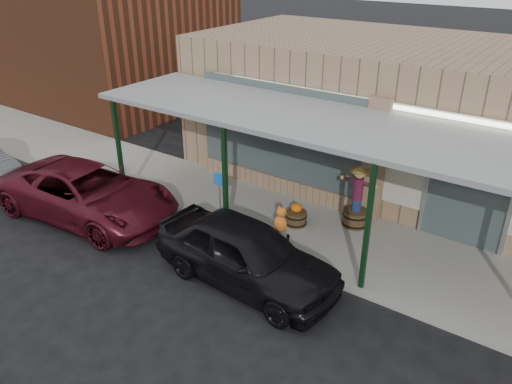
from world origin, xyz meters
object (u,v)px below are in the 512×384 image
Objects in this scene: barrel_scarecrow at (356,206)px; barrel_pumpkin at (296,216)px; handicap_sign at (220,193)px; car_maroon at (87,193)px; parked_sedan at (246,253)px.

barrel_scarecrow reaches higher than barrel_pumpkin.
barrel_scarecrow is 1.55m from barrel_pumpkin.
barrel_pumpkin is at bearing -153.90° from barrel_scarecrow.
barrel_scarecrow reaches higher than handicap_sign.
car_maroon is at bearing -152.18° from barrel_pumpkin.
handicap_sign reaches higher than car_maroon.
parked_sedan reaches higher than barrel_pumpkin.
barrel_scarecrow is at bearing 22.88° from handicap_sign.
barrel_pumpkin is 2.58m from parked_sedan.
car_maroon reaches higher than barrel_pumpkin.
barrel_pumpkin is 0.13× the size of car_maroon.
barrel_scarecrow is 2.58× the size of barrel_pumpkin.
handicap_sign is 3.72m from car_maroon.
barrel_pumpkin is 5.59m from car_maroon.
barrel_scarecrow is 0.33× the size of car_maroon.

